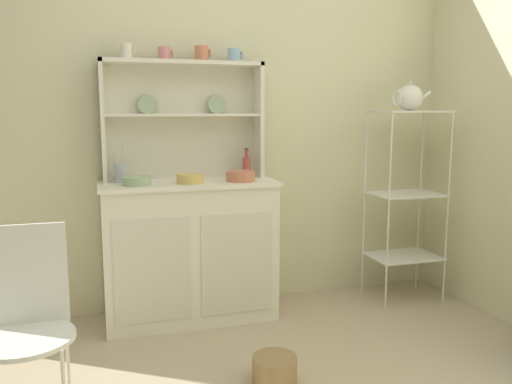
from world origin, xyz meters
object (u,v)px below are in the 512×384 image
Objects in this scene: wire_chair at (25,316)px; bowl_mixing_large at (137,181)px; porcelain_teapot at (410,98)px; bakers_rack at (406,187)px; hutch_shelf_unit at (183,111)px; cup_cream_0 at (127,51)px; floor_basket at (275,369)px; jam_bottle at (247,166)px; utensil_jar at (121,173)px; hutch_cabinet at (190,249)px.

bowl_mixing_large is (0.49, 0.99, 0.36)m from wire_chair.
bakers_rack is at bearing -0.00° from porcelain_teapot.
hutch_shelf_unit is 0.48m from cup_cream_0.
bakers_rack is 4.96× the size of porcelain_teapot.
bakers_rack is 1.62m from floor_basket.
floor_basket is 1.94m from porcelain_teapot.
utensil_jar is at bearing -179.42° from jam_bottle.
cup_cream_0 is 0.36× the size of utensil_jar.
wire_chair is (-0.80, -1.07, 0.08)m from hutch_cabinet.
porcelain_teapot reaches higher than jam_bottle.
porcelain_teapot is at bearing 34.11° from floor_basket.
hutch_cabinet is 0.54m from bowl_mixing_large.
bakers_rack reaches higher than utensil_jar.
hutch_shelf_unit is at bearing 7.30° from cup_cream_0.
wire_chair is 1.28m from utensil_jar.
hutch_cabinet is 1.23m from cup_cream_0.
cup_cream_0 reaches higher than jam_bottle.
bowl_mixing_large is at bearing -84.23° from cup_cream_0.
hutch_shelf_unit reaches higher than wire_chair.
bakers_rack is 1.08m from jam_bottle.
hutch_cabinet is 0.62m from utensil_jar.
bakers_rack is 1.85m from utensil_jar.
porcelain_teapot reaches higher than floor_basket.
bakers_rack reaches higher than floor_basket.
hutch_cabinet is 0.82× the size of bakers_rack.
porcelain_teapot is at bearing 180.00° from bakers_rack.
floor_basket is 2.43× the size of cup_cream_0.
hutch_cabinet is 4.90× the size of floor_basket.
utensil_jar is at bearing 174.95° from bakers_rack.
porcelain_teapot is at bearing -3.32° from hutch_cabinet.
hutch_shelf_unit is 0.55m from bowl_mixing_large.
utensil_jar is at bearing 123.11° from floor_basket.
hutch_shelf_unit reaches higher than jam_bottle.
utensil_jar is (-0.06, -0.04, -0.70)m from cup_cream_0.
jam_bottle is (0.14, 0.98, 0.87)m from floor_basket.
hutch_cabinet is at bearing -90.00° from hutch_shelf_unit.
floor_basket is at bearing 9.55° from wire_chair.
hutch_cabinet is 1.49m from bakers_rack.
bakers_rack is at bearing 34.07° from floor_basket.
wire_chair is 2.59m from porcelain_teapot.
cup_cream_0 is at bearing 173.36° from porcelain_teapot.
floor_basket is 1.95m from cup_cream_0.
utensil_jar is 0.95× the size of porcelain_teapot.
porcelain_teapot is (1.77, -0.21, -0.26)m from cup_cream_0.
porcelain_teapot is (1.75, -0.01, 0.48)m from bowl_mixing_large.
hutch_cabinet is 6.39× the size of bowl_mixing_large.
porcelain_teapot is (-0.00, 0.00, 0.58)m from bakers_rack.
hutch_shelf_unit is 3.81× the size of porcelain_teapot.
utensil_jar is at bearing 70.48° from wire_chair.
hutch_shelf_unit is at bearing 168.67° from jam_bottle.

